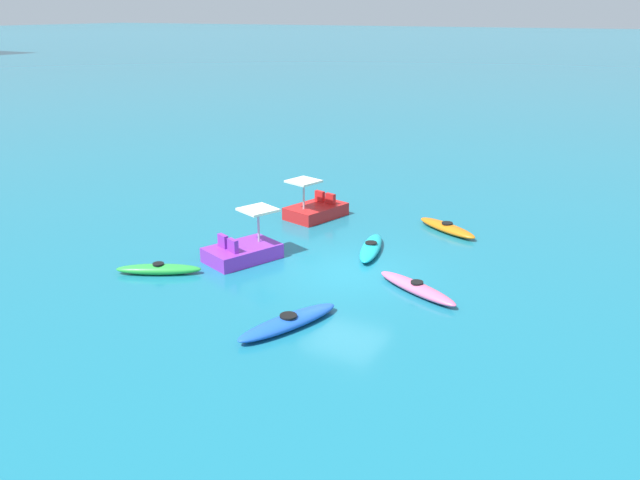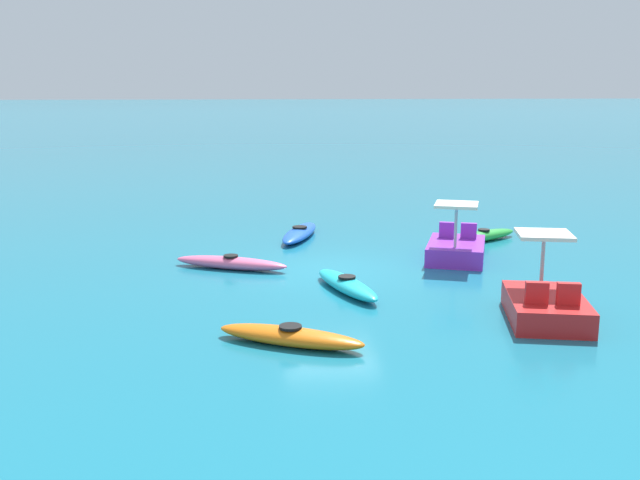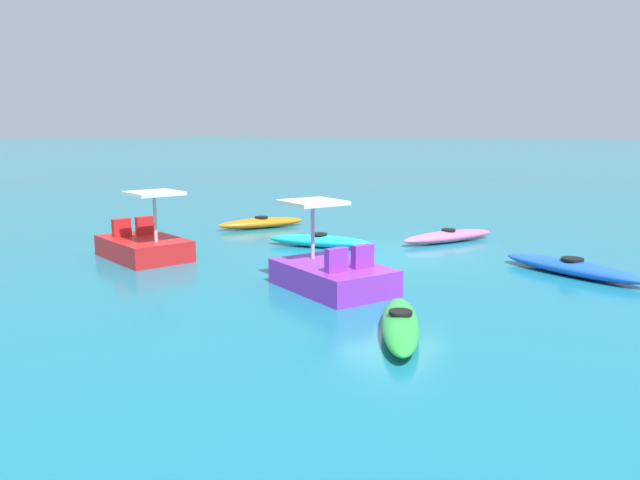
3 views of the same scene
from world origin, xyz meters
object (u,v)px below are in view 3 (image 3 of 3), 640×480
at_px(kayak_pink, 448,236).
at_px(pedal_boat_purple, 332,272).
at_px(kayak_orange, 261,223).
at_px(kayak_green, 400,324).
at_px(pedal_boat_red, 144,245).
at_px(kayak_cyan, 320,241).
at_px(kayak_blue, 572,267).

distance_m(kayak_pink, pedal_boat_purple, 6.17).
xyz_separation_m(kayak_orange, pedal_boat_purple, (-6.10, 5.22, 0.17)).
distance_m(kayak_green, pedal_boat_red, 7.85).
relative_size(kayak_cyan, pedal_boat_purple, 1.06).
bearing_deg(kayak_orange, pedal_boat_purple, 139.48).
distance_m(pedal_boat_red, pedal_boat_purple, 5.37).
bearing_deg(pedal_boat_purple, kayak_blue, -132.44).
xyz_separation_m(kayak_green, pedal_boat_purple, (2.32, -1.67, 0.17)).
relative_size(kayak_cyan, kayak_green, 1.11).
height_order(kayak_blue, kayak_green, same).
relative_size(kayak_blue, pedal_boat_red, 1.23).
bearing_deg(kayak_cyan, kayak_green, 133.97).
distance_m(kayak_blue, kayak_cyan, 6.30).
distance_m(kayak_blue, pedal_boat_red, 9.81).
height_order(kayak_orange, pedal_boat_purple, pedal_boat_purple).
relative_size(kayak_green, pedal_boat_purple, 0.96).
relative_size(kayak_orange, kayak_green, 1.06).
relative_size(pedal_boat_red, pedal_boat_purple, 0.97).
bearing_deg(kayak_green, kayak_pink, -72.45).
distance_m(kayak_orange, kayak_pink, 6.02).
xyz_separation_m(kayak_cyan, pedal_boat_purple, (-2.71, 3.55, 0.17)).
bearing_deg(pedal_boat_red, kayak_cyan, -126.11).
xyz_separation_m(kayak_green, pedal_boat_red, (7.69, -1.57, 0.17)).
distance_m(kayak_orange, pedal_boat_red, 5.37).
bearing_deg(kayak_green, kayak_cyan, -46.03).
relative_size(kayak_blue, kayak_cyan, 1.12).
distance_m(kayak_blue, kayak_pink, 4.36).
height_order(pedal_boat_red, pedal_boat_purple, same).
xyz_separation_m(pedal_boat_red, pedal_boat_purple, (-5.37, -0.10, 0.00)).
bearing_deg(kayak_orange, kayak_green, 140.75).
xyz_separation_m(kayak_orange, kayak_green, (-8.43, 6.89, -0.00)).
relative_size(kayak_orange, pedal_boat_purple, 1.02).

